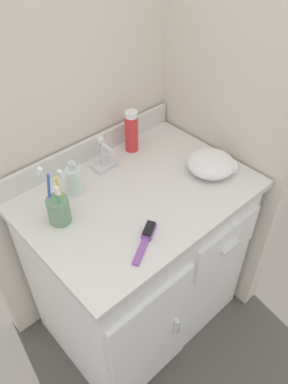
{
  "coord_description": "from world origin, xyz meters",
  "views": [
    {
      "loc": [
        -0.66,
        -0.75,
        1.7
      ],
      "look_at": [
        0.0,
        -0.03,
        0.82
      ],
      "focal_mm": 35.0,
      "sensor_mm": 36.0,
      "label": 1
    }
  ],
  "objects_px": {
    "soap_dispenser": "(74,180)",
    "toothbrush_cup": "(59,208)",
    "hairbrush": "(146,237)",
    "hand_towel": "(213,164)",
    "shaving_cream_can": "(131,131)"
  },
  "relations": [
    {
      "from": "soap_dispenser",
      "to": "toothbrush_cup",
      "type": "bearing_deg",
      "value": -145.45
    },
    {
      "from": "toothbrush_cup",
      "to": "hairbrush",
      "type": "relative_size",
      "value": 1.28
    },
    {
      "from": "soap_dispenser",
      "to": "hairbrush",
      "type": "bearing_deg",
      "value": -83.87
    },
    {
      "from": "toothbrush_cup",
      "to": "hairbrush",
      "type": "bearing_deg",
      "value": -58.71
    },
    {
      "from": "hairbrush",
      "to": "soap_dispenser",
      "type": "bearing_deg",
      "value": 66.51
    },
    {
      "from": "hairbrush",
      "to": "hand_towel",
      "type": "height_order",
      "value": "hand_towel"
    },
    {
      "from": "soap_dispenser",
      "to": "hairbrush",
      "type": "relative_size",
      "value": 0.86
    },
    {
      "from": "shaving_cream_can",
      "to": "hand_towel",
      "type": "distance_m",
      "value": 0.35
    },
    {
      "from": "toothbrush_cup",
      "to": "soap_dispenser",
      "type": "distance_m",
      "value": 0.14
    },
    {
      "from": "shaving_cream_can",
      "to": "hairbrush",
      "type": "xyz_separation_m",
      "value": [
        -0.28,
        -0.39,
        -0.08
      ]
    },
    {
      "from": "shaving_cream_can",
      "to": "hand_towel",
      "type": "bearing_deg",
      "value": -66.77
    },
    {
      "from": "toothbrush_cup",
      "to": "hairbrush",
      "type": "distance_m",
      "value": 0.3
    },
    {
      "from": "soap_dispenser",
      "to": "hand_towel",
      "type": "height_order",
      "value": "soap_dispenser"
    },
    {
      "from": "hand_towel",
      "to": "soap_dispenser",
      "type": "bearing_deg",
      "value": 151.09
    },
    {
      "from": "soap_dispenser",
      "to": "hairbrush",
      "type": "xyz_separation_m",
      "value": [
        0.04,
        -0.33,
        -0.05
      ]
    }
  ]
}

